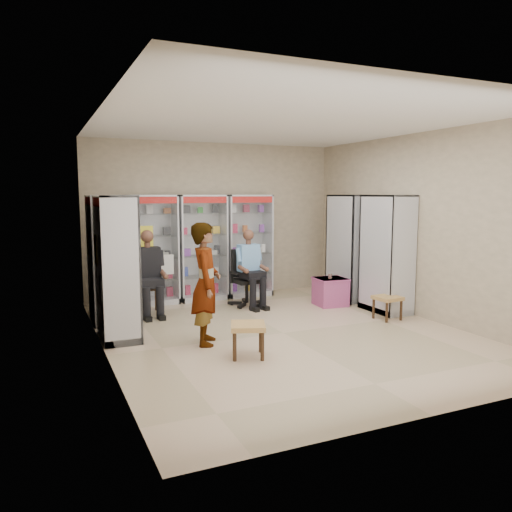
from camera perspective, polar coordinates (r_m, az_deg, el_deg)
name	(u,v)px	position (r m, az deg, el deg)	size (l,w,h in m)	color
floor	(283,333)	(7.37, 3.13, -8.77)	(6.00, 6.00, 0.00)	tan
room_shell	(284,197)	(7.09, 3.24, 6.71)	(5.02, 6.02, 3.01)	#BDAA8C
cabinet_back_left	(152,250)	(9.30, -11.79, 0.69)	(0.90, 0.50, 2.00)	#A7AAAF
cabinet_back_mid	(202,248)	(9.54, -6.21, 0.96)	(0.90, 0.50, 2.00)	#9E9FA4
cabinet_back_right	(248,246)	(9.87, -0.95, 1.20)	(0.90, 0.50, 2.00)	#A1A3A7
cabinet_right_far	(349,248)	(9.67, 10.64, 0.96)	(0.50, 0.90, 2.00)	#AEB0B6
cabinet_right_near	(387,254)	(8.79, 14.70, 0.24)	(0.50, 0.90, 2.00)	silver
cabinet_left_far	(106,259)	(8.23, -16.74, -0.29)	(0.50, 0.90, 2.00)	#B1B4B9
cabinet_left_near	(117,268)	(7.15, -15.60, -1.33)	(0.50, 0.90, 2.00)	#ADAEB4
wooden_chair	(148,286)	(8.62, -12.29, -3.39)	(0.42, 0.42, 0.94)	black
seated_customer	(148,275)	(8.54, -12.26, -2.13)	(0.44, 0.60, 1.34)	black
office_chair	(247,278)	(9.02, -1.05, -2.49)	(0.56, 0.56, 1.02)	black
seated_shopkeeper	(248,270)	(8.95, -0.93, -1.66)	(0.43, 0.59, 1.30)	#6B8ED4
pink_trunk	(330,292)	(9.18, 8.50, -4.05)	(0.52, 0.50, 0.50)	#B34799
tea_glass	(330,276)	(9.08, 8.45, -2.28)	(0.07, 0.07, 0.09)	#4E1606
woven_stool_a	(387,308)	(8.36, 14.77, -5.74)	(0.38, 0.38, 0.38)	olive
woven_stool_b	(248,340)	(6.29, -0.92, -9.59)	(0.42, 0.42, 0.42)	#AD8649
standing_man	(206,284)	(6.72, -5.75, -3.18)	(0.60, 0.39, 1.64)	gray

